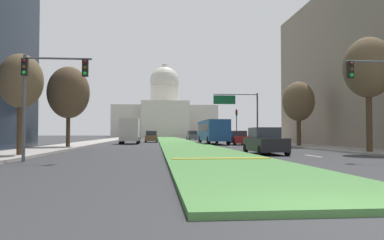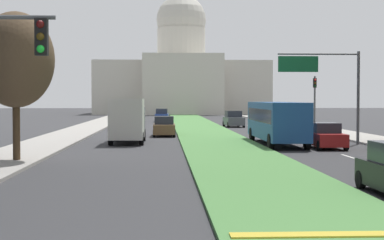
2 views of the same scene
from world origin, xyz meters
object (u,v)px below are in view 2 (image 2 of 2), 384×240
Objects in this scene: traffic_light_far_right at (315,97)px; sedan_distant at (164,127)px; sedan_midblock at (326,136)px; city_bus at (277,119)px; overhead_guide_sign at (328,78)px; box_truck_delivery at (128,120)px; sedan_far_horizon at (234,119)px; capitol_building at (181,77)px; street_tree_left_mid at (16,60)px; sedan_very_far at (162,116)px.

traffic_light_far_right is 1.17× the size of sedan_distant.
sedan_midblock is 4.40m from city_bus.
sedan_distant is at bearing 138.60° from overhead_guide_sign.
sedan_distant is 8.71m from box_truck_delivery.
box_truck_delivery is (-10.49, -25.25, 0.83)m from sedan_far_horizon.
capitol_building is 5.66× the size of box_truck_delivery.
street_tree_left_mid reaches higher than sedan_far_horizon.
overhead_guide_sign is 0.86× the size of street_tree_left_mid.
sedan_midblock is 0.91× the size of sedan_very_far.
street_tree_left_mid is at bearing -96.30° from capitol_building.
capitol_building is 101.99m from street_tree_left_mid.
sedan_far_horizon is 27.36m from box_truck_delivery.
overhead_guide_sign is at bearing -75.08° from sedan_very_far.
sedan_distant is (-3.82, -79.85, -7.07)m from capitol_building.
city_bus reaches higher than sedan_far_horizon.
sedan_distant is at bearing -114.89° from sedan_far_horizon.
overhead_guide_sign is 1.37× the size of sedan_very_far.
capitol_building reaches higher than traffic_light_far_right.
box_truck_delivery reaches higher than sedan_distant.
sedan_far_horizon is (15.26, 38.47, -4.26)m from street_tree_left_mid.
overhead_guide_sign is (7.55, -89.88, -3.21)m from capitol_building.
sedan_far_horizon is at bearing 89.85° from city_bus.
sedan_very_far is (-13.62, 32.10, -2.47)m from traffic_light_far_right.
box_truck_delivery is (-2.61, -8.26, 0.88)m from sedan_distant.
capitol_building is 90.12m from city_bus.
overhead_guide_sign is 4.58m from city_bus.
sedan_very_far is at bearing 102.71° from sedan_midblock.
overhead_guide_sign is 15.64m from sedan_distant.
traffic_light_far_right is 0.81× the size of box_truck_delivery.
sedan_far_horizon is (-5.47, 15.40, -2.47)m from traffic_light_far_right.
sedan_far_horizon is at bearing 67.43° from box_truck_delivery.
traffic_light_far_right is 15.51m from sedan_midblock.
sedan_distant is at bearing 127.65° from sedan_midblock.
overhead_guide_sign is 0.59× the size of city_bus.
sedan_distant is (7.38, 21.49, -4.31)m from street_tree_left_mid.
sedan_very_far is at bearing 100.49° from city_bus.
overhead_guide_sign is at bearing 73.34° from sedan_midblock.
traffic_light_far_right is at bearing 48.07° from street_tree_left_mid.
traffic_light_far_right is 0.69× the size of street_tree_left_mid.
overhead_guide_sign reaches higher than sedan_far_horizon.
overhead_guide_sign reaches higher than sedan_midblock.
capitol_building reaches higher than sedan_very_far.
overhead_guide_sign is 27.50m from sedan_far_horizon.
sedan_midblock is at bearing -106.66° from overhead_guide_sign.
sedan_distant is 18.72m from sedan_far_horizon.
overhead_guide_sign is 1.02× the size of box_truck_delivery.
traffic_light_far_right is 18.83m from box_truck_delivery.
sedan_distant is at bearing 128.08° from city_bus.
capitol_building is at bearing 87.26° from sedan_distant.
street_tree_left_mid reaches higher than sedan_very_far.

